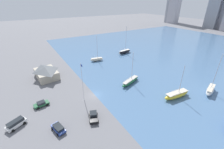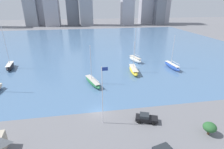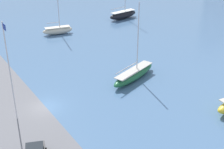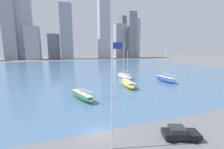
{
  "view_description": "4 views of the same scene",
  "coord_description": "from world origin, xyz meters",
  "px_view_note": "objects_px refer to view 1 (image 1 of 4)",
  "views": [
    {
      "loc": [
        39.12,
        -17.14,
        28.99
      ],
      "look_at": [
        -2.61,
        8.38,
        4.54
      ],
      "focal_mm": 24.0,
      "sensor_mm": 36.0,
      "label": 1
    },
    {
      "loc": [
        -2.55,
        -34.72,
        24.0
      ],
      "look_at": [
        5.43,
        12.09,
        4.26
      ],
      "focal_mm": 28.0,
      "sensor_mm": 36.0,
      "label": 2
    },
    {
      "loc": [
        35.55,
        -12.43,
        22.45
      ],
      "look_at": [
        3.48,
        8.58,
        4.06
      ],
      "focal_mm": 50.0,
      "sensor_mm": 36.0,
      "label": 3
    },
    {
      "loc": [
        -4.71,
        -19.66,
        12.0
      ],
      "look_at": [
        7.45,
        15.43,
        5.63
      ],
      "focal_mm": 24.0,
      "sensor_mm": 36.0,
      "label": 4
    }
  ],
  "objects_px": {
    "sailboat_white": "(210,90)",
    "parked_sedan_green": "(41,104)",
    "sailboat_black": "(125,52)",
    "parked_pickup_black": "(93,116)",
    "parked_wagon_blue": "(58,128)",
    "sailboat_yellow": "(177,95)",
    "sailboat_green": "(130,81)",
    "sailboat_cream": "(97,59)",
    "boat_shed": "(46,73)",
    "flag_pole": "(82,81)",
    "parked_suv_white": "(16,123)"
  },
  "relations": [
    {
      "from": "sailboat_green",
      "to": "parked_wagon_blue",
      "type": "xyz_separation_m",
      "value": [
        9.51,
        -29.56,
        -0.04
      ]
    },
    {
      "from": "sailboat_black",
      "to": "parked_pickup_black",
      "type": "bearing_deg",
      "value": -52.01
    },
    {
      "from": "boat_shed",
      "to": "sailboat_yellow",
      "type": "xyz_separation_m",
      "value": [
        37.39,
        33.8,
        -1.18
      ]
    },
    {
      "from": "boat_shed",
      "to": "parked_suv_white",
      "type": "bearing_deg",
      "value": -30.88
    },
    {
      "from": "sailboat_cream",
      "to": "sailboat_black",
      "type": "relative_size",
      "value": 0.83
    },
    {
      "from": "sailboat_black",
      "to": "parked_sedan_green",
      "type": "height_order",
      "value": "sailboat_black"
    },
    {
      "from": "boat_shed",
      "to": "sailboat_white",
      "type": "bearing_deg",
      "value": 42.63
    },
    {
      "from": "sailboat_white",
      "to": "sailboat_yellow",
      "type": "height_order",
      "value": "sailboat_white"
    },
    {
      "from": "sailboat_green",
      "to": "flag_pole",
      "type": "bearing_deg",
      "value": -106.51
    },
    {
      "from": "sailboat_yellow",
      "to": "parked_pickup_black",
      "type": "xyz_separation_m",
      "value": [
        -5.24,
        -27.65,
        -0.21
      ]
    },
    {
      "from": "sailboat_green",
      "to": "sailboat_yellow",
      "type": "distance_m",
      "value": 17.02
    },
    {
      "from": "boat_shed",
      "to": "parked_suv_white",
      "type": "height_order",
      "value": "boat_shed"
    },
    {
      "from": "parked_pickup_black",
      "to": "parked_wagon_blue",
      "type": "bearing_deg",
      "value": -163.15
    },
    {
      "from": "parked_pickup_black",
      "to": "parked_wagon_blue",
      "type": "distance_m",
      "value": 9.18
    },
    {
      "from": "sailboat_black",
      "to": "parked_pickup_black",
      "type": "height_order",
      "value": "sailboat_black"
    },
    {
      "from": "sailboat_green",
      "to": "sailboat_cream",
      "type": "xyz_separation_m",
      "value": [
        -28.05,
        -0.61,
        0.05
      ]
    },
    {
      "from": "sailboat_white",
      "to": "parked_sedan_green",
      "type": "distance_m",
      "value": 55.93
    },
    {
      "from": "sailboat_cream",
      "to": "boat_shed",
      "type": "bearing_deg",
      "value": -65.74
    },
    {
      "from": "parked_sedan_green",
      "to": "sailboat_white",
      "type": "bearing_deg",
      "value": 58.3
    },
    {
      "from": "flag_pole",
      "to": "sailboat_white",
      "type": "height_order",
      "value": "sailboat_white"
    },
    {
      "from": "boat_shed",
      "to": "sailboat_green",
      "type": "height_order",
      "value": "sailboat_green"
    },
    {
      "from": "boat_shed",
      "to": "flag_pole",
      "type": "distance_m",
      "value": 24.48
    },
    {
      "from": "flag_pole",
      "to": "sailboat_cream",
      "type": "xyz_separation_m",
      "value": [
        -29.0,
        18.8,
        -5.95
      ]
    },
    {
      "from": "parked_sedan_green",
      "to": "parked_wagon_blue",
      "type": "relative_size",
      "value": 0.98
    },
    {
      "from": "parked_suv_white",
      "to": "parked_sedan_green",
      "type": "height_order",
      "value": "parked_suv_white"
    },
    {
      "from": "sailboat_green",
      "to": "parked_pickup_black",
      "type": "bearing_deg",
      "value": -82.83
    },
    {
      "from": "sailboat_cream",
      "to": "sailboat_black",
      "type": "bearing_deg",
      "value": 108.37
    },
    {
      "from": "parked_wagon_blue",
      "to": "sailboat_cream",
      "type": "bearing_deg",
      "value": 37.84
    },
    {
      "from": "boat_shed",
      "to": "sailboat_green",
      "type": "relative_size",
      "value": 0.95
    },
    {
      "from": "sailboat_yellow",
      "to": "parked_wagon_blue",
      "type": "bearing_deg",
      "value": -93.87
    },
    {
      "from": "sailboat_white",
      "to": "parked_suv_white",
      "type": "height_order",
      "value": "sailboat_white"
    },
    {
      "from": "sailboat_white",
      "to": "parked_suv_white",
      "type": "relative_size",
      "value": 2.79
    },
    {
      "from": "sailboat_green",
      "to": "parked_suv_white",
      "type": "relative_size",
      "value": 2.44
    },
    {
      "from": "parked_sedan_green",
      "to": "sailboat_yellow",
      "type": "bearing_deg",
      "value": 56.87
    },
    {
      "from": "boat_shed",
      "to": "sailboat_black",
      "type": "height_order",
      "value": "sailboat_black"
    },
    {
      "from": "sailboat_yellow",
      "to": "parked_sedan_green",
      "type": "bearing_deg",
      "value": -110.23
    },
    {
      "from": "parked_pickup_black",
      "to": "sailboat_white",
      "type": "bearing_deg",
      "value": 7.49
    },
    {
      "from": "sailboat_yellow",
      "to": "sailboat_black",
      "type": "bearing_deg",
      "value": 170.48
    },
    {
      "from": "sailboat_cream",
      "to": "parked_wagon_blue",
      "type": "relative_size",
      "value": 2.89
    },
    {
      "from": "sailboat_white",
      "to": "sailboat_yellow",
      "type": "distance_m",
      "value": 12.99
    },
    {
      "from": "sailboat_green",
      "to": "parked_suv_white",
      "type": "bearing_deg",
      "value": -105.52
    },
    {
      "from": "sailboat_white",
      "to": "parked_sedan_green",
      "type": "relative_size",
      "value": 3.12
    },
    {
      "from": "boat_shed",
      "to": "parked_wagon_blue",
      "type": "relative_size",
      "value": 2.52
    },
    {
      "from": "sailboat_cream",
      "to": "parked_pickup_black",
      "type": "distance_m",
      "value": 43.04
    },
    {
      "from": "flag_pole",
      "to": "parked_pickup_black",
      "type": "relative_size",
      "value": 2.49
    },
    {
      "from": "boat_shed",
      "to": "parked_pickup_black",
      "type": "distance_m",
      "value": 32.76
    },
    {
      "from": "boat_shed",
      "to": "sailboat_cream",
      "type": "relative_size",
      "value": 0.87
    },
    {
      "from": "parked_suv_white",
      "to": "sailboat_black",
      "type": "bearing_deg",
      "value": 91.18
    },
    {
      "from": "flag_pole",
      "to": "parked_sedan_green",
      "type": "xyz_separation_m",
      "value": [
        -4.02,
        -12.17,
        -6.16
      ]
    },
    {
      "from": "sailboat_cream",
      "to": "parked_sedan_green",
      "type": "bearing_deg",
      "value": -40.0
    }
  ]
}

